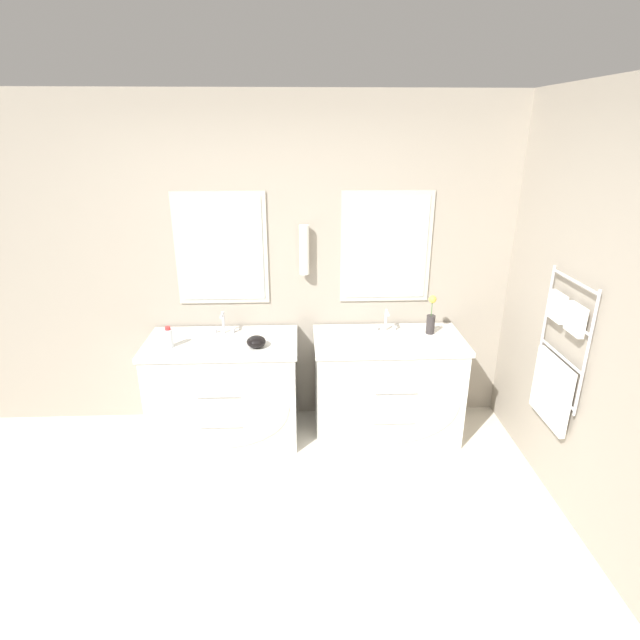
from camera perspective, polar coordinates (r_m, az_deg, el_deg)
ground_plane at (r=3.05m, az=-7.58°, el=-29.08°), size 16.00×16.00×0.00m
wall_back at (r=3.99m, az=-6.09°, el=6.03°), size 5.51×0.16×2.60m
wall_right at (r=3.43m, az=27.69°, el=0.95°), size 0.13×3.81×2.60m
vanity_left at (r=4.00m, az=-10.88°, el=-7.96°), size 1.15×0.67×0.83m
vanity_right at (r=4.01m, az=7.68°, el=-7.66°), size 1.15×0.67×0.83m
faucet_left at (r=3.96m, az=-10.99°, el=-0.39°), size 0.17×0.11×0.18m
faucet_right at (r=3.97m, az=7.57°, el=-0.11°), size 0.17×0.11×0.18m
toiletry_bottle at (r=3.81m, az=-16.90°, el=-1.95°), size 0.06×0.06×0.16m
amenity_bowl at (r=3.69m, az=-7.30°, el=-2.47°), size 0.14×0.14×0.09m
flower_vase at (r=3.97m, az=12.57°, el=0.20°), size 0.07×0.07×0.31m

